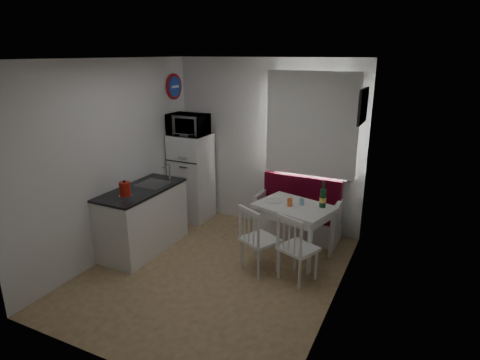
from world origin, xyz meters
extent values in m
cube|color=#90744D|center=(0.00, 0.00, 0.00)|extent=(3.00, 3.50, 0.02)
cube|color=white|center=(0.00, 0.00, 2.60)|extent=(3.00, 3.50, 0.02)
cube|color=white|center=(0.00, 1.75, 1.30)|extent=(3.00, 0.02, 2.60)
cube|color=white|center=(0.00, -1.75, 1.30)|extent=(3.00, 0.02, 2.60)
cube|color=white|center=(-1.50, 0.00, 1.30)|extent=(0.02, 3.50, 2.60)
cube|color=white|center=(1.50, 0.00, 1.30)|extent=(0.02, 3.50, 2.60)
cube|color=white|center=(0.70, 1.72, 1.62)|extent=(1.22, 0.06, 1.47)
cube|color=white|center=(0.70, 1.65, 1.68)|extent=(1.35, 0.02, 1.50)
cube|color=white|center=(-1.20, 0.15, 0.43)|extent=(0.60, 1.30, 0.86)
cube|color=black|center=(-1.20, 0.15, 0.89)|extent=(0.62, 1.32, 0.03)
cube|color=#99999E|center=(-1.18, 0.40, 0.85)|extent=(0.40, 0.40, 0.10)
cylinder|color=silver|center=(-1.02, 0.58, 1.03)|extent=(0.02, 0.02, 0.26)
cylinder|color=#1B3CA3|center=(-1.47, 1.45, 2.15)|extent=(0.03, 0.40, 0.40)
cube|color=black|center=(1.48, 1.10, 2.05)|extent=(0.04, 0.52, 0.42)
cube|color=white|center=(0.61, 1.48, 0.17)|extent=(1.25, 0.48, 0.35)
cube|color=#5A051A|center=(0.61, 1.48, 0.40)|extent=(1.19, 0.44, 0.12)
cube|color=#5A051A|center=(0.61, 1.66, 0.67)|extent=(1.19, 0.10, 0.44)
cube|color=white|center=(0.75, 0.88, 0.71)|extent=(1.11, 0.91, 0.04)
cube|color=white|center=(0.75, 0.88, 0.63)|extent=(1.00, 0.79, 0.12)
cylinder|color=white|center=(0.75, 0.88, 0.34)|extent=(0.06, 0.06, 0.69)
cube|color=white|center=(0.50, 0.31, 0.42)|extent=(0.55, 0.54, 0.04)
cube|color=white|center=(0.50, 0.13, 0.66)|extent=(0.37, 0.21, 0.43)
cube|color=white|center=(1.00, 0.31, 0.41)|extent=(0.52, 0.51, 0.04)
cube|color=white|center=(1.00, 0.14, 0.65)|extent=(0.37, 0.18, 0.42)
cube|color=white|center=(-1.18, 1.40, 0.71)|extent=(0.57, 0.57, 1.42)
imported|color=white|center=(-1.18, 1.35, 1.59)|extent=(0.60, 0.41, 0.33)
cylinder|color=#AD190D|center=(-1.15, -0.21, 1.01)|extent=(0.17, 0.17, 0.22)
cylinder|color=orange|center=(0.70, 0.83, 0.78)|extent=(0.06, 0.06, 0.11)
cylinder|color=#7EC3D7|center=(0.83, 0.93, 0.77)|extent=(0.05, 0.05, 0.09)
cylinder|color=white|center=(0.45, 0.90, 0.74)|extent=(0.24, 0.24, 0.02)
camera|label=1|loc=(2.25, -3.90, 2.66)|focal=30.00mm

